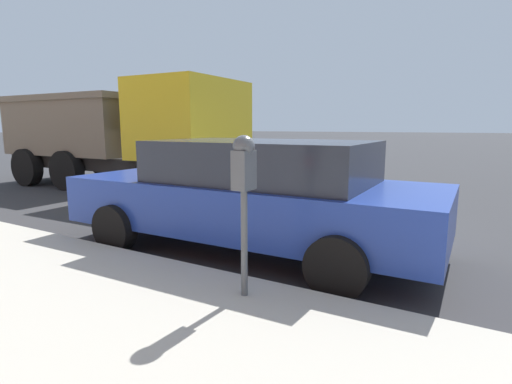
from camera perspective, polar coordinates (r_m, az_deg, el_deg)
ground_plane at (r=6.36m, az=3.68°, el=-5.84°), size 220.00×220.00×0.00m
parking_meter at (r=3.43m, az=-1.74°, el=2.43°), size 0.21×0.19×1.43m
car_blue at (r=5.33m, az=-0.45°, el=-0.15°), size 2.21×4.99×1.48m
dump_truck at (r=11.84m, az=-18.54°, el=8.19°), size 3.14×6.97×2.79m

